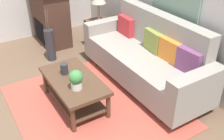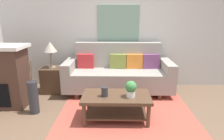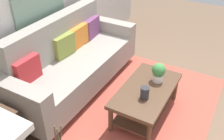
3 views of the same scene
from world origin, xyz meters
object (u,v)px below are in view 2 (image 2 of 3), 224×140
Objects in this scene: throw_pillow_orange at (134,61)px; throw_pillow_crimson at (86,61)px; side_table at (53,80)px; fireplace at (1,76)px; coffee_table at (116,102)px; framed_painting at (118,25)px; throw_pillow_olive at (118,61)px; couch at (118,73)px; tabletop_vase at (105,92)px; throw_pillow_plum at (151,61)px; potted_plant_tabletop at (131,88)px; table_lamp at (50,48)px; floor_vase at (33,97)px.

throw_pillow_crimson is at bearing 180.00° from throw_pillow_orange.
side_table is 1.06m from fireplace.
throw_pillow_orange is at bearing 72.91° from coffee_table.
throw_pillow_orange is 0.91m from framed_painting.
throw_pillow_olive is 2.34m from fireplace.
side_table is at bearing 139.74° from coffee_table.
couch is 15.03× the size of tabletop_vase.
fireplace is at bearing -159.05° from throw_pillow_olive.
side_table is (-1.45, -0.00, -0.15)m from couch.
framed_painting reaches higher than couch.
throw_pillow_plum is 1.37× the size of potted_plant_tabletop.
table_lamp is at bearing 142.60° from potted_plant_tabletop.
throw_pillow_plum is at bearing 27.04° from floor_vase.
throw_pillow_orange is 0.64× the size of side_table.
tabletop_vase is 0.27× the size of table_lamp.
side_table is at bearing 134.67° from tabletop_vase.
tabletop_vase is at bearing -113.40° from throw_pillow_orange.
side_table is 0.96× the size of floor_vase.
table_lamp reaches higher than couch.
fireplace is at bearing -151.68° from framed_painting.
potted_plant_tabletop is (0.18, -1.26, 0.14)m from couch.
fireplace is (-0.73, -0.71, -0.41)m from table_lamp.
coffee_table is at bearing -40.26° from table_lamp.
floor_vase is at bearing -91.92° from side_table.
coffee_table is (-0.04, -1.32, -0.37)m from throw_pillow_olive.
coffee_table is at bearing -107.09° from throw_pillow_orange.
table_lamp is 1.10m from fireplace.
table_lamp is 0.60× the size of framed_painting.
fireplace is (-1.96, 0.53, 0.08)m from tabletop_vase.
table_lamp is (-1.41, 1.19, 0.68)m from coffee_table.
throw_pillow_orange is (1.09, 0.00, 0.00)m from throw_pillow_crimson.
tabletop_vase is at bearing -10.73° from floor_vase.
throw_pillow_crimson reaches higher than potted_plant_tabletop.
potted_plant_tabletop is (0.23, -0.06, 0.26)m from coffee_table.
throw_pillow_crimson is 1.47m from tabletop_vase.
table_lamp is 0.49× the size of fireplace.
table_lamp reaches higher than potted_plant_tabletop.
coffee_table is 1.46m from floor_vase.
throw_pillow_plum is at bearing 16.04° from fireplace.
fireplace reaches higher than couch.
throw_pillow_olive is at bearing 180.00° from throw_pillow_orange.
couch is 6.41× the size of throw_pillow_crimson.
framed_painting reaches higher than throw_pillow_crimson.
potted_plant_tabletop is 0.45× the size of floor_vase.
throw_pillow_olive reaches higher than potted_plant_tabletop.
throw_pillow_plum is at bearing 0.00° from throw_pillow_orange.
potted_plant_tabletop is at bearing -97.41° from throw_pillow_orange.
tabletop_vase is 1.81m from table_lamp.
tabletop_vase and floor_vase have the same top height.
throw_pillow_crimson reaches higher than floor_vase.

